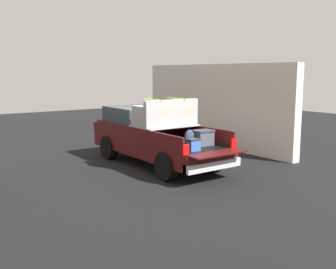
{
  "coord_description": "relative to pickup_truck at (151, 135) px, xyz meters",
  "views": [
    {
      "loc": [
        -10.64,
        7.24,
        3.05
      ],
      "look_at": [
        -0.6,
        0.0,
        1.1
      ],
      "focal_mm": 42.34,
      "sensor_mm": 36.0,
      "label": 1
    }
  ],
  "objects": [
    {
      "name": "pickup_truck",
      "position": [
        0.0,
        0.0,
        0.0
      ],
      "size": [
        6.05,
        2.06,
        2.23
      ],
      "color": "#470F0F",
      "rests_on": "ground_plane"
    },
    {
      "name": "ground_plane",
      "position": [
        -0.36,
        0.0,
        -0.96
      ],
      "size": [
        40.0,
        40.0,
        0.0
      ],
      "primitive_type": "plane",
      "color": "black"
    },
    {
      "name": "building_facade",
      "position": [
        1.35,
        -3.96,
        0.72
      ],
      "size": [
        8.51,
        0.36,
        3.38
      ],
      "primitive_type": "cube",
      "color": "silver",
      "rests_on": "ground_plane"
    }
  ]
}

